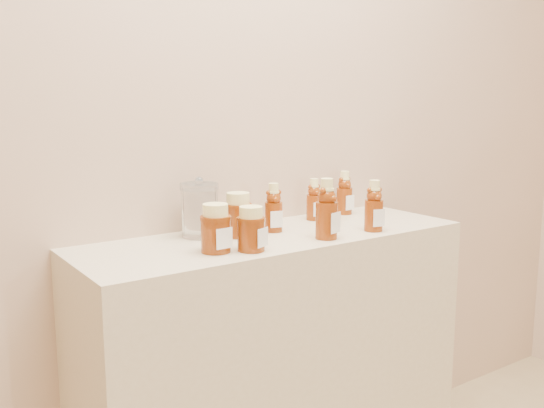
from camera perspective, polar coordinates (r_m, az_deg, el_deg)
wall_back at (r=1.93m, az=-3.17°, el=11.39°), size 3.50×0.02×2.70m
display_table at (r=1.95m, az=0.31°, el=-15.89°), size 1.20×0.40×0.90m
bear_bottle_back_left at (r=1.83m, az=0.15°, el=-0.03°), size 0.07×0.07×0.17m
bear_bottle_back_mid at (r=2.01m, az=3.97°, el=0.70°), size 0.06×0.06×0.16m
bear_bottle_back_right at (r=2.12m, az=6.83°, el=1.34°), size 0.06×0.06×0.17m
bear_bottle_front_left at (r=1.74m, az=5.16°, el=-0.07°), size 0.08×0.08×0.20m
bear_bottle_front_right at (r=1.86m, az=9.58°, el=0.16°), size 0.07×0.07×0.18m
honey_jar_left at (r=1.59m, az=-5.33°, el=-2.28°), size 0.09×0.09×0.13m
honey_jar_back at (r=1.77m, az=-3.21°, el=-1.02°), size 0.10×0.10×0.13m
honey_jar_front at (r=1.60m, az=-1.98°, el=-2.34°), size 0.10×0.10×0.12m
glass_canister at (r=1.77m, az=-6.83°, el=-0.36°), size 0.14×0.14×0.17m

